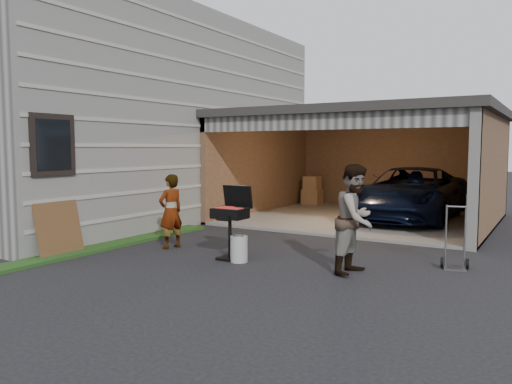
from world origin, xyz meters
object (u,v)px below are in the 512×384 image
Objects in this scene: minivan at (411,195)px; hand_truck at (455,257)px; bbq_grill at (231,216)px; man at (356,219)px; propane_tank at (239,249)px; woman at (171,211)px; plywood_panel at (59,228)px.

hand_truck is at bearing -68.35° from minivan.
bbq_grill is 1.25× the size of hand_truck.
propane_tank is (-1.97, -0.30, -0.63)m from man.
man is 3.82× the size of propane_tank.
minivan is 3.85× the size of bbq_grill.
plywood_panel is (-1.26, -1.58, -0.22)m from woman.
hand_truck reaches higher than propane_tank.
propane_tank is at bearing -101.01° from minivan.
hand_truck reaches higher than plywood_panel.
hand_truck is (1.96, -5.03, -0.49)m from minivan.
hand_truck is at bearing -44.24° from man.
bbq_grill is 1.26× the size of plywood_panel.
woman is 3.74m from man.
plywood_panel is (-4.32, -7.69, -0.19)m from minivan.
plywood_panel is 6.83m from hand_truck.
man is at bearing 17.58° from plywood_panel.
man reaches higher than propane_tank.
woman is 5.16m from hand_truck.
plywood_panel is at bearing -24.83° from woman.
plywood_panel is at bearing -170.21° from hand_truck.
hand_truck is (1.28, 1.07, -0.65)m from man.
man is 2.21m from bbq_grill.
propane_tank is at bearing 22.92° from plywood_panel.
hand_truck is (3.25, 1.37, -0.02)m from propane_tank.
plywood_panel is at bearing 113.44° from man.
woman reaches higher than propane_tank.
bbq_grill is at bearing 156.40° from propane_tank.
minivan is 5.42m from hand_truck.
man is at bearing 8.70° from propane_tank.
man is (3.74, -0.00, 0.13)m from woman.
bbq_grill is 0.60m from propane_tank.
man is 1.32× the size of bbq_grill.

